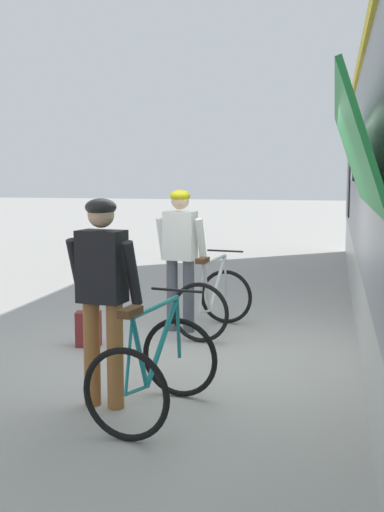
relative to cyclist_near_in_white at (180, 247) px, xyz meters
The scene contains 6 objects.
ground_plane 1.66m from the cyclist_near_in_white, 53.59° to the right, with size 80.00×80.00×0.00m, color #A09E99.
cyclist_near_in_white is the anchor object (origin of this frame).
cyclist_far_in_dark 2.67m from the cyclist_near_in_white, 90.50° to the right, with size 0.64×0.37×1.76m.
bicycle_near_silver 0.77m from the cyclist_near_in_white, ahead, with size 0.85×1.16×0.99m.
bicycle_far_teal 2.93m from the cyclist_near_in_white, 80.67° to the right, with size 0.87×1.17×0.99m.
backpack_on_platform 1.52m from the cyclist_near_in_white, 133.06° to the right, with size 0.28×0.18×0.40m, color maroon.
Camera 1 is at (1.07, -6.58, 1.97)m, focal length 44.90 mm.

